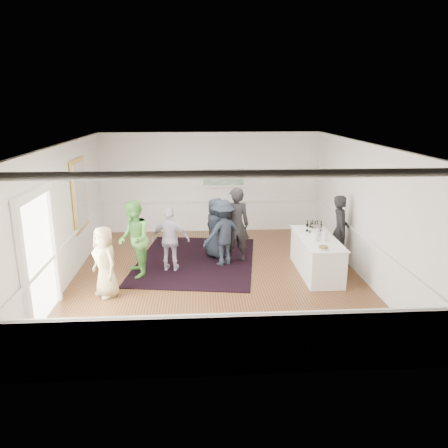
{
  "coord_description": "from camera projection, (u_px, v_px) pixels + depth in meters",
  "views": [
    {
      "loc": [
        -0.46,
        -9.86,
        4.07
      ],
      "look_at": [
        0.18,
        0.2,
        1.27
      ],
      "focal_mm": 35.0,
      "sensor_mm": 36.0,
      "label": 1
    }
  ],
  "objects": [
    {
      "name": "wine_bottles",
      "position": [
        314.0,
        226.0,
        11.02
      ],
      "size": [
        0.4,
        0.21,
        0.31
      ],
      "color": "black",
      "rests_on": "serving_table"
    },
    {
      "name": "serving_table",
      "position": [
        316.0,
        255.0,
        10.71
      ],
      "size": [
        0.86,
        2.27,
        0.92
      ],
      "color": "white",
      "rests_on": "floor"
    },
    {
      "name": "ice_bucket",
      "position": [
        316.0,
        231.0,
        10.74
      ],
      "size": [
        0.26,
        0.26,
        0.25
      ],
      "primitive_type": "cylinder",
      "color": "silver",
      "rests_on": "serving_table"
    },
    {
      "name": "juice_pitchers",
      "position": [
        318.0,
        235.0,
        10.37
      ],
      "size": [
        0.33,
        0.31,
        0.24
      ],
      "color": "#66B741",
      "rests_on": "serving_table"
    },
    {
      "name": "nut_bowl",
      "position": [
        323.0,
        248.0,
        9.72
      ],
      "size": [
        0.25,
        0.25,
        0.08
      ],
      "color": "white",
      "rests_on": "serving_table"
    },
    {
      "name": "landscape_painting",
      "position": [
        223.0,
        177.0,
        13.94
      ],
      "size": [
        1.44,
        0.06,
        0.66
      ],
      "color": "white",
      "rests_on": "wall_back"
    },
    {
      "name": "mirror",
      "position": [
        80.0,
        195.0,
        11.15
      ],
      "size": [
        0.05,
        1.25,
        1.85
      ],
      "color": "#ECBF45",
      "rests_on": "wall_left"
    },
    {
      "name": "guest_green",
      "position": [
        134.0,
        239.0,
        10.41
      ],
      "size": [
        0.93,
        1.06,
        1.87
      ],
      "primitive_type": "imported",
      "rotation": [
        0.0,
        0.0,
        -1.3
      ],
      "color": "#58AE45",
      "rests_on": "floor"
    },
    {
      "name": "doorway",
      "position": [
        38.0,
        249.0,
        8.18
      ],
      "size": [
        0.1,
        1.78,
        2.56
      ],
      "color": "white",
      "rests_on": "wall_left"
    },
    {
      "name": "guest_dark_a",
      "position": [
        223.0,
        233.0,
        11.16
      ],
      "size": [
        1.28,
        1.1,
        1.72
      ],
      "primitive_type": "imported",
      "rotation": [
        0.0,
        0.0,
        3.64
      ],
      "color": "#1B212D",
      "rests_on": "floor"
    },
    {
      "name": "wall_left",
      "position": [
        64.0,
        215.0,
        9.95
      ],
      "size": [
        0.02,
        8.0,
        3.2
      ],
      "primitive_type": "cube",
      "color": "white",
      "rests_on": "floor"
    },
    {
      "name": "ceiling",
      "position": [
        217.0,
        143.0,
        9.74
      ],
      "size": [
        7.0,
        8.0,
        0.02
      ],
      "primitive_type": "cube",
      "color": "white",
      "rests_on": "wall_back"
    },
    {
      "name": "wainscoting",
      "position": [
        217.0,
        257.0,
        10.46
      ],
      "size": [
        7.0,
        8.0,
        1.0
      ],
      "primitive_type": null,
      "color": "white",
      "rests_on": "floor"
    },
    {
      "name": "guest_tan",
      "position": [
        105.0,
        262.0,
        9.35
      ],
      "size": [
        0.87,
        0.91,
        1.57
      ],
      "primitive_type": "imported",
      "rotation": [
        0.0,
        0.0,
        -0.88
      ],
      "color": "tan",
      "rests_on": "floor"
    },
    {
      "name": "bartender",
      "position": [
        340.0,
        230.0,
        11.21
      ],
      "size": [
        0.58,
        0.75,
        1.83
      ],
      "primitive_type": "imported",
      "rotation": [
        0.0,
        0.0,
        1.33
      ],
      "color": "black",
      "rests_on": "floor"
    },
    {
      "name": "floor",
      "position": [
        217.0,
        277.0,
        10.6
      ],
      "size": [
        8.0,
        8.0,
        0.0
      ],
      "primitive_type": "plane",
      "color": "brown",
      "rests_on": "ground"
    },
    {
      "name": "area_rug",
      "position": [
        196.0,
        260.0,
        11.67
      ],
      "size": [
        3.55,
        4.35,
        0.02
      ],
      "primitive_type": "cube",
      "rotation": [
        0.0,
        0.0,
        -0.15
      ],
      "color": "black",
      "rests_on": "floor"
    },
    {
      "name": "guest_dark_b",
      "position": [
        236.0,
        225.0,
        11.35
      ],
      "size": [
        0.77,
        0.55,
        2.0
      ],
      "primitive_type": "imported",
      "rotation": [
        0.0,
        0.0,
        3.24
      ],
      "color": "black",
      "rests_on": "floor"
    },
    {
      "name": "wall_front",
      "position": [
        230.0,
        280.0,
        6.32
      ],
      "size": [
        7.0,
        0.02,
        3.2
      ],
      "primitive_type": "cube",
      "color": "white",
      "rests_on": "floor"
    },
    {
      "name": "guest_navy",
      "position": [
        216.0,
        228.0,
        11.76
      ],
      "size": [
        0.89,
        0.95,
        1.63
      ],
      "primitive_type": "imported",
      "rotation": [
        0.0,
        0.0,
        2.19
      ],
      "color": "#1B212D",
      "rests_on": "floor"
    },
    {
      "name": "wall_back",
      "position": [
        211.0,
        183.0,
        14.01
      ],
      "size": [
        7.0,
        0.02,
        3.2
      ],
      "primitive_type": "cube",
      "color": "white",
      "rests_on": "floor"
    },
    {
      "name": "wall_right",
      "position": [
        364.0,
        210.0,
        10.38
      ],
      "size": [
        0.02,
        8.0,
        3.2
      ],
      "primitive_type": "cube",
      "color": "white",
      "rests_on": "floor"
    },
    {
      "name": "guest_lilac",
      "position": [
        171.0,
        240.0,
        10.79
      ],
      "size": [
        1.0,
        0.55,
        1.62
      ],
      "primitive_type": "imported",
      "rotation": [
        0.0,
        0.0,
        2.97
      ],
      "color": "silver",
      "rests_on": "floor"
    }
  ]
}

